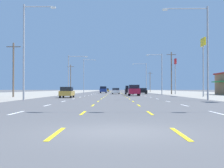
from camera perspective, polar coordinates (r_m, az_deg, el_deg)
ground_plane at (r=75.28m, az=0.57°, el=-1.85°), size 572.00×572.00×0.00m
lot_apron_left at (r=79.22m, az=-17.65°, el=-1.76°), size 28.00×440.00×0.01m
lot_apron_right at (r=79.28m, az=18.77°, el=-1.75°), size 28.00×440.00×0.01m
lane_markings at (r=113.78m, az=0.54°, el=-1.52°), size 10.64×227.60×0.01m
signal_span_wire at (r=16.89m, az=0.76°, el=14.93°), size 26.03×0.52×9.78m
hatchback_far_left_nearest at (r=44.60m, az=-8.26°, el=-1.50°), size 1.72×3.90×1.54m
suv_inner_right_near at (r=56.40m, az=4.03°, el=-1.13°), size 1.98×4.90×1.98m
suv_inner_right_mid at (r=71.82m, az=3.20°, el=-1.08°), size 1.98×4.90×1.98m
sedan_center_turn_midfar at (r=74.74m, az=0.70°, el=-1.28°), size 1.80×4.50×1.46m
sedan_far_right_far at (r=76.10m, az=5.67°, el=-1.27°), size 1.80×4.50×1.46m
suv_inner_left_farther at (r=91.74m, az=-1.61°, el=-1.03°), size 1.98×4.90×1.98m
sedan_center_turn_farthest at (r=93.31m, az=0.70°, el=-1.20°), size 1.80×4.50×1.46m
sedan_inner_left_distant_a at (r=122.51m, az=-0.99°, el=-1.12°), size 1.80×4.50×1.46m
hatchback_far_right_distant_b at (r=126.85m, az=3.78°, el=-1.10°), size 1.72×3.90×1.54m
pole_sign_right_row_1 at (r=52.07m, az=16.37°, el=5.57°), size 0.24×2.29×9.42m
pole_sign_right_row_2 at (r=73.25m, az=11.52°, el=2.88°), size 0.24×1.86×8.22m
streetlight_left_row_0 at (r=35.90m, az=-15.37°, el=6.78°), size 3.61×0.26×10.64m
streetlight_right_row_0 at (r=35.89m, az=16.29°, el=6.85°), size 5.06×0.26×10.38m
streetlight_left_row_1 at (r=68.24m, az=-7.58°, el=2.30°), size 4.22×0.26×8.59m
streetlight_right_row_1 at (r=68.29m, az=8.84°, el=2.38°), size 3.49×0.26×8.92m
streetlight_left_row_2 at (r=101.29m, az=-5.00°, el=1.94°), size 3.99×0.26×10.95m
streetlight_right_row_2 at (r=101.27m, az=6.02°, el=1.59°), size 4.64×0.26×9.62m
utility_pole_left_row_0 at (r=50.23m, az=-17.61°, el=2.69°), size 2.20×0.26×8.35m
utility_pole_right_row_1 at (r=73.49m, az=10.84°, el=2.12°), size 2.20×0.26×9.81m
utility_pole_left_row_2 at (r=101.42m, az=-7.59°, el=1.07°), size 2.20×0.26×9.05m
utility_pole_right_row_3 at (r=131.18m, az=6.99°, el=0.49°), size 2.20×0.26×8.41m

